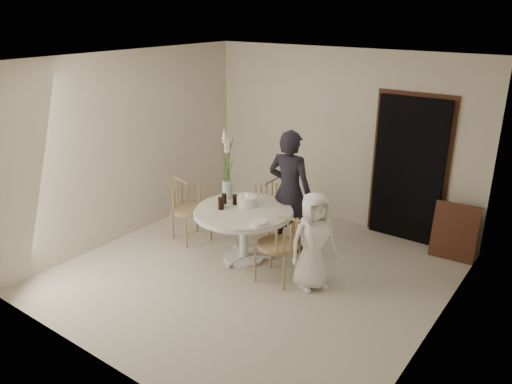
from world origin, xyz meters
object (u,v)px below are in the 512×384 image
Objects in this scene: table at (244,217)px; girl at (289,191)px; chair_far at (268,200)px; birthday_cake at (247,201)px; boy at (314,241)px; flower_vase at (227,170)px; chair_right at (287,240)px; chair_left at (186,201)px.

table is 0.77× the size of girl.
birthday_cake is at bearing -82.64° from chair_far.
girl is at bearing -29.62° from chair_far.
chair_far is 0.68× the size of boy.
boy is at bearing 132.16° from girl.
table is at bearing -81.59° from chair_far.
girl is at bearing 30.33° from flower_vase.
boy reaches higher than chair_far.
table is 0.89m from chair_far.
chair_right is at bearing 114.35° from girl.
girl reaches higher than chair_far.
chair_right reaches higher than table.
flower_vase reaches higher than boy.
chair_right is at bearing -16.47° from flower_vase.
chair_left is 0.88× the size of flower_vase.
flower_vase is (-0.23, -0.68, 0.61)m from chair_far.
chair_right is 0.97m from girl.
chair_left is 3.21× the size of birthday_cake.
girl reaches higher than birthday_cake.
birthday_cake reaches higher than chair_far.
flower_vase is (0.67, 0.14, 0.58)m from chair_left.
birthday_cake is at bearing -7.70° from flower_vase.
chair_right reaches higher than chair_far.
table is 1.31× the size of flower_vase.
chair_left is 1.56m from girl.
chair_left is at bearing 119.98° from boy.
boy is at bearing -9.68° from flower_vase.
girl reaches higher than table.
chair_right is (0.80, -0.17, -0.04)m from table.
chair_left is at bearing -101.82° from chair_right.
flower_vase is at bearing -112.95° from chair_far.
birthday_cake is (-0.37, -0.49, -0.07)m from girl.
flower_vase is (-1.54, 0.26, 0.53)m from boy.
chair_right is at bearing -12.30° from table.
girl is (1.42, 0.57, 0.29)m from chair_left.
girl is 1.71× the size of flower_vase.
chair_left is at bearing 177.36° from table.
girl is at bearing 53.15° from birthday_cake.
boy is at bearing -3.86° from table.
table is 1.50× the size of chair_left.
birthday_cake reaches higher than chair_left.
chair_right is 1.40m from flower_vase.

